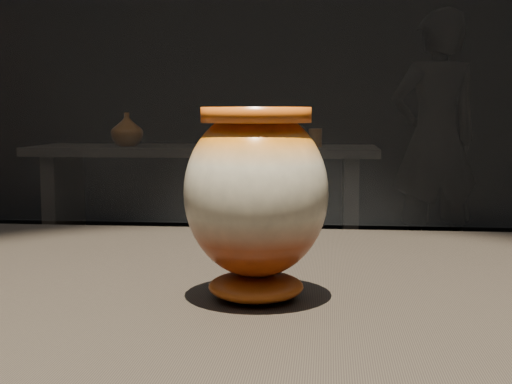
% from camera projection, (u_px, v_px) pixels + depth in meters
% --- Properties ---
extents(main_vase, '(0.20, 0.20, 0.20)m').
position_uv_depth(main_vase, '(256.00, 195.00, 0.74)').
color(main_vase, maroon).
rests_on(main_vase, display_plinth).
extents(back_shelf, '(2.00, 0.60, 0.90)m').
position_uv_depth(back_shelf, '(204.00, 191.00, 4.17)').
color(back_shelf, black).
rests_on(back_shelf, ground).
extents(back_vase_left, '(0.23, 0.23, 0.19)m').
position_uv_depth(back_vase_left, '(127.00, 129.00, 4.13)').
color(back_vase_left, brown).
rests_on(back_vase_left, back_shelf).
extents(back_vase_mid, '(0.24, 0.24, 0.18)m').
position_uv_depth(back_vase_mid, '(221.00, 131.00, 4.11)').
color(back_vase_mid, maroon).
rests_on(back_vase_mid, back_shelf).
extents(back_vase_right, '(0.08, 0.08, 0.10)m').
position_uv_depth(back_vase_right, '(315.00, 138.00, 4.03)').
color(back_vase_right, brown).
rests_on(back_vase_right, back_shelf).
extents(visitor, '(0.76, 0.62, 1.81)m').
position_uv_depth(visitor, '(435.00, 140.00, 5.00)').
color(visitor, black).
rests_on(visitor, ground).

